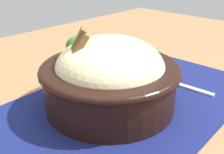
{
  "coord_description": "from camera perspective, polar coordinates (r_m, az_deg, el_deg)",
  "views": [
    {
      "loc": [
        -0.3,
        -0.26,
        0.95
      ],
      "look_at": [
        -0.03,
        -0.0,
        0.78
      ],
      "focal_mm": 43.48,
      "sensor_mm": 36.0,
      "label": 1
    }
  ],
  "objects": [
    {
      "name": "fork",
      "position": [
        0.51,
        13.54,
        -1.44
      ],
      "size": [
        0.02,
        0.12,
        0.0
      ],
      "color": "#BEBEBE",
      "rests_on": "placemat"
    },
    {
      "name": "table",
      "position": [
        0.48,
        2.12,
        -10.79
      ],
      "size": [
        1.37,
        0.99,
        0.73
      ],
      "color": "olive",
      "rests_on": "ground_plane"
    },
    {
      "name": "bowl",
      "position": [
        0.41,
        -0.1,
        0.04
      ],
      "size": [
        0.21,
        0.21,
        0.13
      ],
      "color": "black",
      "rests_on": "placemat"
    },
    {
      "name": "placemat",
      "position": [
        0.44,
        2.65,
        -5.62
      ],
      "size": [
        0.48,
        0.29,
        0.0
      ],
      "primitive_type": "cube",
      "rotation": [
        0.0,
        0.0,
        0.02
      ],
      "color": "#11194C",
      "rests_on": "table"
    }
  ]
}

